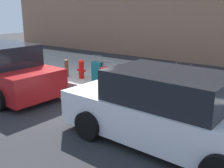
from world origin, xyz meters
TOP-DOWN VIEW (x-y plane):
  - ground_plane at (0.00, 0.00)m, footprint 40.00×40.00m
  - sidewalk_curb at (0.00, -2.50)m, footprint 18.00×5.00m
  - suitcase_olive_0 at (-4.04, -0.72)m, footprint 0.51×0.26m
  - suitcase_black_1 at (-3.45, -0.73)m, footprint 0.47×0.26m
  - suitcase_maroon_2 at (-2.90, -0.72)m, footprint 0.44×0.22m
  - suitcase_silver_3 at (-2.37, -0.84)m, footprint 0.43×0.23m
  - suitcase_navy_4 at (-1.82, -0.79)m, footprint 0.48×0.23m
  - suitcase_red_5 at (-1.24, -0.71)m, footprint 0.47×0.23m
  - suitcase_teal_6 at (-0.69, -0.83)m, footprint 0.43×0.19m
  - fire_hydrant at (0.07, -0.78)m, footprint 0.39×0.21m
  - bollard_post at (0.71, -0.63)m, footprint 0.15×0.15m
  - parked_car_white_0 at (-4.79, 1.87)m, footprint 4.65×2.10m
  - parked_car_red_1 at (1.13, 1.87)m, footprint 4.38×2.20m

SIDE VIEW (x-z plane):
  - ground_plane at x=0.00m, z-range 0.00..0.00m
  - sidewalk_curb at x=0.00m, z-range 0.00..0.14m
  - suitcase_silver_3 at x=-2.37m, z-range -0.01..0.80m
  - suitcase_navy_4 at x=-1.82m, z-range 0.01..0.79m
  - suitcase_red_5 at x=-1.24m, z-range 0.03..0.86m
  - suitcase_black_1 at x=-3.45m, z-range 0.03..0.88m
  - suitcase_maroon_2 at x=-2.90m, z-range 0.01..0.94m
  - bollard_post at x=0.71m, z-range 0.14..0.81m
  - suitcase_teal_6 at x=-0.69m, z-range 0.02..1.00m
  - fire_hydrant at x=0.07m, z-range 0.16..0.89m
  - suitcase_olive_0 at x=-4.04m, z-range -0.03..1.09m
  - parked_car_white_0 at x=-4.79m, z-range -0.05..1.53m
  - parked_car_red_1 at x=1.13m, z-range -0.06..1.60m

